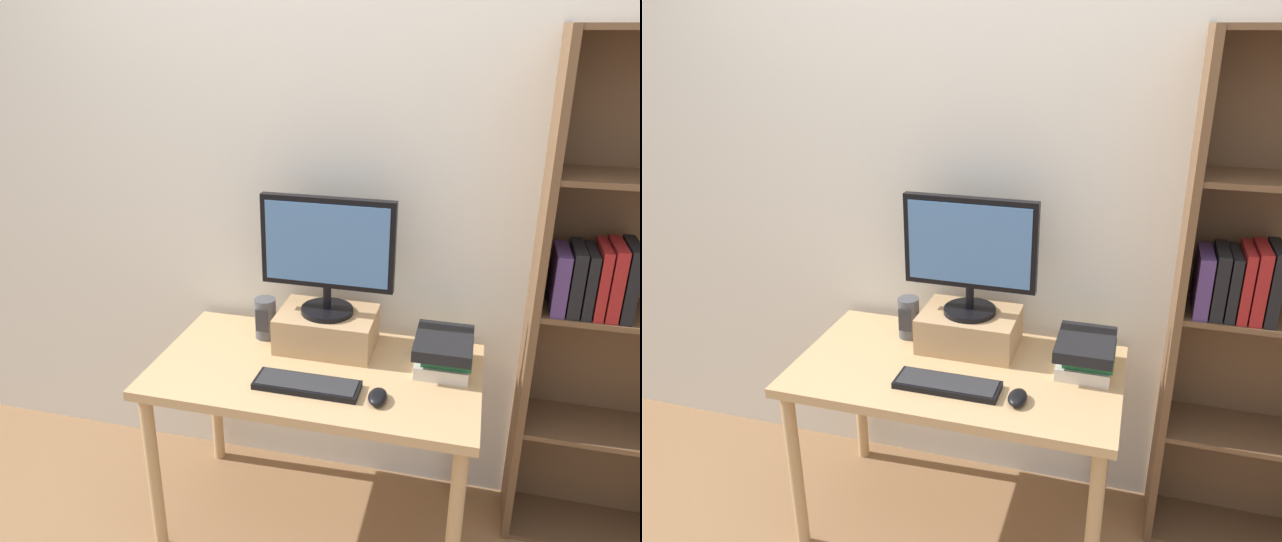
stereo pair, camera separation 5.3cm
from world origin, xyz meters
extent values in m
plane|color=olive|center=(0.00, 0.00, 0.00)|extent=(12.00, 12.00, 0.00)
cube|color=silver|center=(0.00, 0.42, 1.30)|extent=(7.00, 0.08, 2.60)
cube|color=tan|center=(0.00, 0.00, 0.71)|extent=(1.20, 0.67, 0.04)
cylinder|color=tan|center=(-0.55, -0.28, 0.35)|extent=(0.05, 0.05, 0.70)
cylinder|color=tan|center=(0.55, -0.28, 0.35)|extent=(0.05, 0.05, 0.70)
cylinder|color=tan|center=(-0.55, 0.28, 0.35)|extent=(0.05, 0.05, 0.70)
cylinder|color=tan|center=(0.55, 0.28, 0.35)|extent=(0.05, 0.05, 0.70)
cube|color=brown|center=(0.75, 0.24, 0.96)|extent=(0.03, 0.28, 1.92)
cube|color=brown|center=(1.11, 0.37, 0.96)|extent=(0.73, 0.01, 1.92)
cube|color=brown|center=(1.11, 0.24, 0.01)|extent=(0.68, 0.27, 0.02)
cube|color=brown|center=(1.11, 0.24, 0.49)|extent=(0.68, 0.27, 0.02)
cube|color=brown|center=(1.11, 0.24, 0.97)|extent=(0.68, 0.27, 0.02)
cube|color=#4C336B|center=(0.82, 0.21, 1.09)|extent=(0.05, 0.20, 0.22)
cube|color=black|center=(0.87, 0.21, 1.10)|extent=(0.04, 0.20, 0.23)
cube|color=black|center=(0.91, 0.21, 1.09)|extent=(0.03, 0.20, 0.23)
cube|color=maroon|center=(0.95, 0.21, 1.10)|extent=(0.03, 0.20, 0.25)
cube|color=maroon|center=(0.99, 0.21, 1.11)|extent=(0.04, 0.20, 0.26)
cube|color=black|center=(1.04, 0.21, 1.11)|extent=(0.04, 0.20, 0.26)
cube|color=tan|center=(0.00, 0.17, 0.80)|extent=(0.37, 0.26, 0.14)
cylinder|color=black|center=(0.00, 0.17, 0.89)|extent=(0.20, 0.20, 0.02)
cylinder|color=black|center=(0.00, 0.17, 0.94)|extent=(0.03, 0.03, 0.09)
cube|color=black|center=(0.00, 0.17, 1.16)|extent=(0.51, 0.04, 0.35)
cube|color=#4C7AB7|center=(0.00, 0.15, 1.16)|extent=(0.47, 0.00, 0.31)
cube|color=black|center=(0.01, -0.14, 0.74)|extent=(0.37, 0.12, 0.02)
cube|color=#28282B|center=(0.01, -0.14, 0.76)|extent=(0.35, 0.11, 0.00)
ellipsoid|color=black|center=(0.26, -0.16, 0.75)|extent=(0.06, 0.10, 0.04)
cube|color=silver|center=(0.45, 0.10, 0.76)|extent=(0.19, 0.21, 0.05)
cube|color=#236B38|center=(0.47, 0.12, 0.80)|extent=(0.18, 0.21, 0.04)
cube|color=black|center=(0.45, 0.11, 0.84)|extent=(0.21, 0.26, 0.04)
cylinder|color=#4C4C51|center=(-0.26, 0.18, 0.82)|extent=(0.09, 0.09, 0.17)
cube|color=#2D2D30|center=(-0.26, 0.13, 0.82)|extent=(0.05, 0.00, 0.09)
camera|label=1|loc=(0.53, -1.94, 1.92)|focal=35.00mm
camera|label=2|loc=(0.58, -1.92, 1.92)|focal=35.00mm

